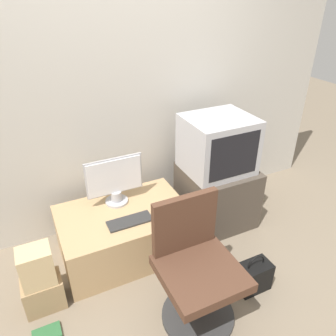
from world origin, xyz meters
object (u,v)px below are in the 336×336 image
at_px(main_monitor, 115,181).
at_px(crt_tv, 218,145).
at_px(cardboard_box_lower, 44,293).
at_px(handbag, 254,276).
at_px(book, 47,334).
at_px(mouse, 157,211).
at_px(office_chair, 196,270).
at_px(keyboard, 130,221).

distance_m(main_monitor, crt_tv, 0.94).
distance_m(cardboard_box_lower, handbag, 1.54).
xyz_separation_m(crt_tv, book, (-1.65, -0.57, -0.81)).
height_order(cardboard_box_lower, handbag, handbag).
bearing_deg(book, handbag, -10.46).
bearing_deg(crt_tv, mouse, -165.62).
xyz_separation_m(mouse, office_chair, (-0.01, -0.65, -0.04)).
distance_m(mouse, crt_tv, 0.79).
height_order(main_monitor, mouse, main_monitor).
bearing_deg(cardboard_box_lower, handbag, -19.77).
bearing_deg(cardboard_box_lower, office_chair, -27.86).
relative_size(main_monitor, keyboard, 1.36).
xyz_separation_m(main_monitor, book, (-0.74, -0.68, -0.62)).
relative_size(main_monitor, crt_tv, 0.83).
height_order(mouse, office_chair, office_chair).
xyz_separation_m(mouse, handbag, (0.50, -0.68, -0.31)).
height_order(main_monitor, office_chair, office_chair).
distance_m(main_monitor, cardboard_box_lower, 0.97).
relative_size(mouse, crt_tv, 0.10).
distance_m(mouse, office_chair, 0.65).
xyz_separation_m(keyboard, crt_tv, (0.90, 0.19, 0.39)).
height_order(main_monitor, crt_tv, crt_tv).
height_order(office_chair, handbag, office_chair).
distance_m(main_monitor, book, 1.18).
bearing_deg(office_chair, main_monitor, 104.34).
bearing_deg(mouse, handbag, -53.72).
relative_size(crt_tv, book, 3.13).
height_order(office_chair, book, office_chair).
distance_m(mouse, book, 1.15).
relative_size(main_monitor, office_chair, 0.54).
distance_m(office_chair, handbag, 0.58).
height_order(crt_tv, handbag, crt_tv).
relative_size(office_chair, cardboard_box_lower, 3.24).
distance_m(main_monitor, keyboard, 0.36).
relative_size(keyboard, book, 1.92).
bearing_deg(office_chair, keyboard, 109.92).
bearing_deg(main_monitor, cardboard_box_lower, -148.29).
distance_m(main_monitor, office_chair, 0.99).
bearing_deg(mouse, cardboard_box_lower, -170.83).
bearing_deg(crt_tv, main_monitor, 173.04).
distance_m(crt_tv, cardboard_box_lower, 1.79).
bearing_deg(crt_tv, keyboard, -168.12).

